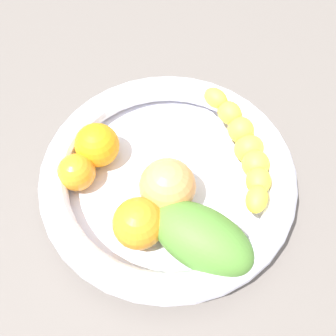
# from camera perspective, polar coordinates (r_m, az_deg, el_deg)

# --- Properties ---
(kitchen_counter) EXTENTS (1.20, 1.20, 0.03)m
(kitchen_counter) POSITION_cam_1_polar(r_m,az_deg,el_deg) (0.53, 0.00, -3.65)
(kitchen_counter) COLOR #665E58
(kitchen_counter) RESTS_ON ground
(fruit_bowl) EXTENTS (0.35, 0.35, 0.06)m
(fruit_bowl) POSITION_cam_1_polar(r_m,az_deg,el_deg) (0.49, 0.00, -1.20)
(fruit_bowl) COLOR silver
(fruit_bowl) RESTS_ON kitchen_counter
(banana_draped_left) EXTENTS (0.21, 0.09, 0.06)m
(banana_draped_left) POSITION_cam_1_polar(r_m,az_deg,el_deg) (0.50, 12.32, 3.51)
(banana_draped_left) COLOR yellow
(banana_draped_left) RESTS_ON fruit_bowl
(orange_front) EXTENTS (0.05, 0.05, 0.05)m
(orange_front) POSITION_cam_1_polar(r_m,az_deg,el_deg) (0.49, -14.65, -0.67)
(orange_front) COLOR orange
(orange_front) RESTS_ON fruit_bowl
(orange_mid_left) EXTENTS (0.06, 0.06, 0.06)m
(orange_mid_left) POSITION_cam_1_polar(r_m,az_deg,el_deg) (0.50, -11.44, 3.66)
(orange_mid_left) COLOR orange
(orange_mid_left) RESTS_ON fruit_bowl
(orange_mid_right) EXTENTS (0.06, 0.06, 0.06)m
(orange_mid_right) POSITION_cam_1_polar(r_m,az_deg,el_deg) (0.43, -4.80, -8.94)
(orange_mid_right) COLOR orange
(orange_mid_right) RESTS_ON fruit_bowl
(peach_blush) EXTENTS (0.07, 0.07, 0.07)m
(peach_blush) POSITION_cam_1_polar(r_m,az_deg,el_deg) (0.45, 0.28, -2.98)
(peach_blush) COLOR #EA9554
(peach_blush) RESTS_ON fruit_bowl
(mango_green) EXTENTS (0.13, 0.15, 0.07)m
(mango_green) POSITION_cam_1_polar(r_m,az_deg,el_deg) (0.43, 5.51, -11.27)
(mango_green) COLOR #528833
(mango_green) RESTS_ON fruit_bowl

